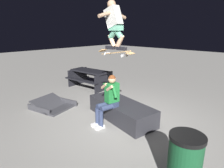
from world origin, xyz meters
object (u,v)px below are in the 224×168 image
Objects in this scene: skater_airborne at (114,23)px; picnic_table_back at (90,76)px; trash_bin at (184,163)px; person_sitting_on_ledge at (109,98)px; kicker_ramp at (53,106)px; ledge_box_main at (121,110)px; skateboard at (116,53)px.

skater_airborne is 0.61× the size of picnic_table_back.
picnic_table_back is 5.87m from trash_bin.
picnic_table_back is at bearing -26.19° from trash_bin.
person_sitting_on_ledge is 2.19m from kicker_ramp.
person_sitting_on_ledge is 1.17× the size of skater_airborne.
person_sitting_on_ledge reaches higher than trash_bin.
skateboard reaches higher than ledge_box_main.
kicker_ramp is (2.07, 0.95, -0.18)m from ledge_box_main.
ledge_box_main is 2.63m from trash_bin.
person_sitting_on_ledge is 2.47m from trash_bin.
skater_airborne is 3.22m from trash_bin.
skater_airborne reaches higher than trash_bin.
skater_airborne is 1.19× the size of trash_bin.
kicker_ramp is (2.10, 0.61, -2.50)m from skater_airborne.
ledge_box_main is 1.66× the size of kicker_ramp.
picnic_table_back is 1.95× the size of trash_bin.
skater_airborne is 4.01m from picnic_table_back.
kicker_ramp is 2.52m from picnic_table_back.
ledge_box_main is 1.14× the size of picnic_table_back.
ledge_box_main is 1.59× the size of person_sitting_on_ledge.
ledge_box_main is 1.67m from skateboard.
person_sitting_on_ledge reaches higher than kicker_ramp.
ledge_box_main is 2.28m from kicker_ramp.
person_sitting_on_ledge is 3.46m from picnic_table_back.
skateboard is 0.69m from skater_airborne.
picnic_table_back is at bearing -29.69° from skater_airborne.
picnic_table_back is (2.96, -1.37, 0.26)m from ledge_box_main.
person_sitting_on_ledge reaches higher than picnic_table_back.
kicker_ramp is (2.04, 0.48, -0.67)m from person_sitting_on_ledge.
picnic_table_back reaches higher than ledge_box_main.
ledge_box_main is 3.27m from picnic_table_back.
picnic_table_back is (3.04, -1.70, -1.38)m from skateboard.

